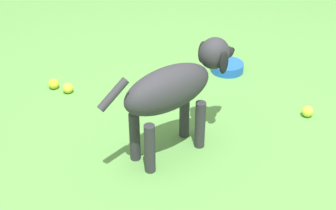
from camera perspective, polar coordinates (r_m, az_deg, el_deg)
The scene contains 7 objects.
ground at distance 2.52m, azimuth 1.69°, elevation -6.03°, with size 14.00×14.00×0.00m, color #548C42.
dog at distance 2.36m, azimuth 0.92°, elevation 2.08°, with size 0.54×0.69×0.56m.
tennis_ball_0 at distance 3.10m, azimuth -11.70°, elevation 1.97°, with size 0.07×0.07×0.07m, color #D0D635.
tennis_ball_1 at distance 2.92m, azimuth 16.11°, elevation -0.72°, with size 0.07×0.07×0.07m, color #C4E437.
tennis_ball_2 at distance 3.26m, azimuth 2.02°, elevation 4.25°, with size 0.07×0.07×0.07m, color #D0DB38.
tennis_ball_3 at distance 3.17m, azimuth -13.30°, elevation 2.44°, with size 0.07×0.07×0.07m, color #C4D329.
water_bowl at distance 3.31m, azimuth 6.99°, elevation 4.45°, with size 0.22×0.22×0.06m, color blue.
Camera 1 is at (0.40, -1.94, 1.55)m, focal length 51.80 mm.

